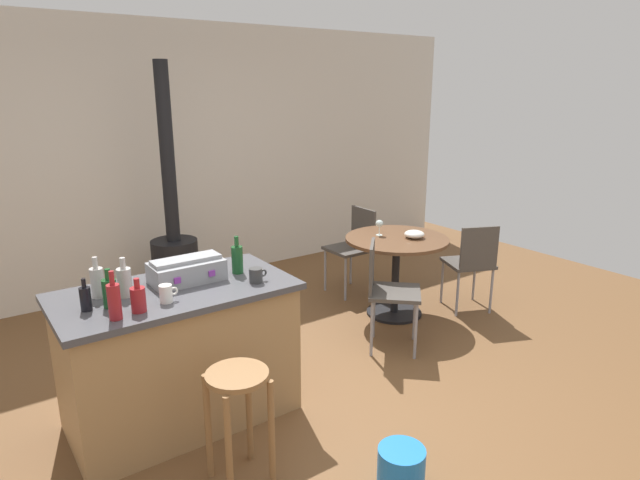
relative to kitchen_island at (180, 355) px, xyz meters
name	(u,v)px	position (x,y,z in m)	size (l,w,h in m)	color
ground_plane	(309,408)	(0.71, -0.38, -0.45)	(8.80, 8.80, 0.00)	brown
back_wall	(148,159)	(0.71, 2.50, 0.90)	(8.00, 0.10, 2.70)	beige
kitchen_island	(180,355)	(0.00, 0.00, 0.00)	(1.41, 0.76, 0.89)	#A37A4C
wooden_stool	(238,403)	(0.03, -0.73, 0.03)	(0.33, 0.33, 0.65)	olive
dining_table	(396,256)	(2.24, 0.44, 0.12)	(0.93, 0.93, 0.74)	black
folding_chair_near	(386,287)	(1.71, -0.01, 0.08)	(0.57, 0.57, 0.88)	#47423D
folding_chair_far	(472,260)	(2.87, 0.09, 0.05)	(0.53, 0.53, 0.85)	#47423D
folding_chair_left	(354,243)	(2.31, 1.14, 0.07)	(0.40, 0.40, 0.86)	#47423D
wood_stove	(175,251)	(0.68, 1.85, 0.09)	(0.44, 0.45, 2.29)	black
toolbox	(187,270)	(0.11, 0.08, 0.51)	(0.44, 0.25, 0.15)	gray
bottle_0	(114,301)	(-0.41, -0.25, 0.54)	(0.07, 0.07, 0.27)	maroon
bottle_1	(138,299)	(-0.28, -0.22, 0.51)	(0.08, 0.08, 0.19)	maroon
bottle_2	(86,298)	(-0.51, -0.04, 0.51)	(0.06, 0.06, 0.18)	black
bottle_3	(124,282)	(-0.28, 0.04, 0.53)	(0.08, 0.08, 0.24)	#B7B2AD
bottle_4	(237,259)	(0.44, 0.04, 0.54)	(0.07, 0.07, 0.25)	#194C23
bottle_5	(110,292)	(-0.39, -0.07, 0.53)	(0.08, 0.08, 0.22)	#194C23
bottle_6	(97,282)	(-0.41, 0.12, 0.53)	(0.07, 0.07, 0.24)	#B7B2AD
cup_0	(256,275)	(0.45, -0.19, 0.49)	(0.12, 0.08, 0.09)	#383838
cup_1	(166,294)	(-0.12, -0.18, 0.49)	(0.11, 0.07, 0.10)	white
wine_glass	(379,224)	(2.16, 0.60, 0.40)	(0.07, 0.07, 0.14)	silver
serving_bowl	(414,234)	(2.36, 0.35, 0.33)	(0.18, 0.18, 0.07)	white
plastic_bucket	(401,470)	(0.68, -1.29, -0.32)	(0.25, 0.25, 0.24)	blue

